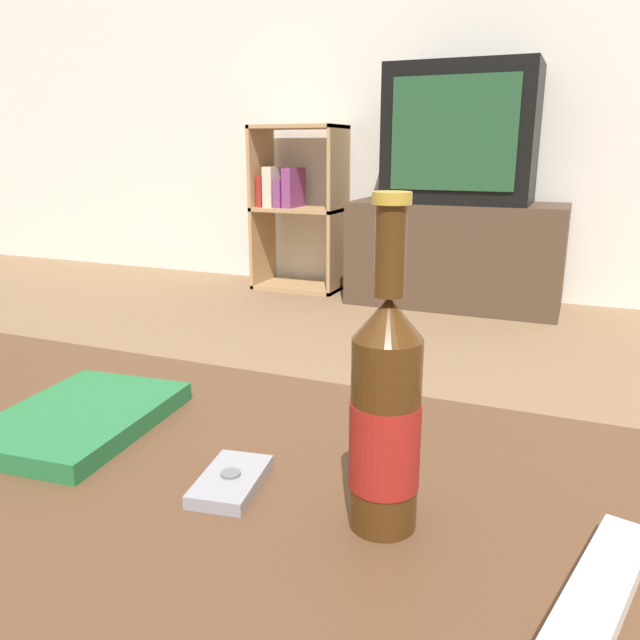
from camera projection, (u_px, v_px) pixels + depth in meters
name	position (u px, v px, depth m)	size (l,w,h in m)	color
back_wall	(518.00, 39.00, 3.06)	(8.00, 0.05, 2.60)	silver
coffee_table	(119.00, 565.00, 0.61)	(1.23, 0.80, 0.44)	brown
tv_stand	(455.00, 255.00, 3.15)	(1.05, 0.42, 0.52)	#4C3828
television	(462.00, 135.00, 2.99)	(0.69, 0.42, 0.64)	black
bookshelf	(294.00, 203.00, 3.50)	(0.49, 0.30, 0.90)	tan
beer_bottle	(385.00, 415.00, 0.55)	(0.06, 0.06, 0.30)	#47280F
cell_phone	(231.00, 481.00, 0.64)	(0.07, 0.11, 0.02)	gray
remote_control	(601.00, 589.00, 0.48)	(0.09, 0.19, 0.02)	white
table_book	(81.00, 418.00, 0.78)	(0.20, 0.26, 0.02)	#236B38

